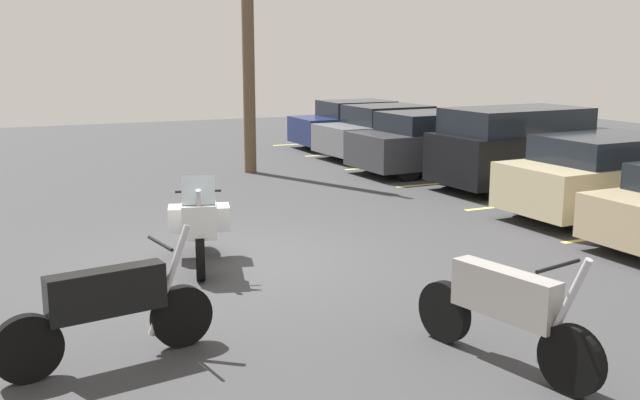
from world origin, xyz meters
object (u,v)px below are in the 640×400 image
at_px(car_black, 525,147).
at_px(motorcycle_second, 109,309).
at_px(car_charcoal, 440,142).
at_px(car_navy, 361,125).
at_px(car_grey, 394,132).
at_px(motorcycle_touring, 199,221).
at_px(motorcycle_third, 505,311).
at_px(utility_pole, 248,24).
at_px(car_champagne, 616,176).

bearing_deg(car_black, motorcycle_second, -59.20).
relative_size(motorcycle_second, car_charcoal, 0.45).
bearing_deg(car_navy, car_grey, -3.10).
relative_size(motorcycle_touring, car_charcoal, 0.43).
distance_m(motorcycle_third, utility_pole, 12.66).
bearing_deg(utility_pole, car_black, 47.42).
relative_size(motorcycle_touring, utility_pole, 0.29).
height_order(motorcycle_second, car_navy, car_navy).
bearing_deg(car_navy, motorcycle_second, -35.51).
bearing_deg(car_charcoal, car_black, 9.42).
bearing_deg(utility_pole, motorcycle_second, -25.52).
relative_size(motorcycle_touring, car_grey, 0.45).
bearing_deg(car_grey, motorcycle_third, -25.40).
bearing_deg(motorcycle_touring, car_grey, 136.52).
xyz_separation_m(motorcycle_third, car_grey, (-13.08, 6.21, 0.16)).
relative_size(motorcycle_touring, car_navy, 0.48).
distance_m(car_champagne, utility_pole, 9.35).
height_order(car_navy, car_grey, car_grey).
distance_m(motorcycle_third, car_champagne, 7.66).
bearing_deg(motorcycle_touring, car_navy, 143.11).
distance_m(car_black, car_champagne, 3.04).
relative_size(motorcycle_touring, car_champagne, 0.45).
distance_m(motorcycle_second, car_navy, 16.99).
height_order(car_navy, car_champagne, car_champagne).
xyz_separation_m(motorcycle_touring, motorcycle_second, (2.93, -1.69, -0.10)).
relative_size(motorcycle_second, car_navy, 0.50).
xyz_separation_m(motorcycle_touring, car_navy, (-10.90, 8.18, 0.05)).
height_order(motorcycle_touring, car_charcoal, car_charcoal).
bearing_deg(car_black, car_navy, -179.18).
bearing_deg(motorcycle_third, car_champagne, 126.88).
bearing_deg(car_navy, motorcycle_touring, -36.89).
relative_size(car_navy, car_black, 0.98).
relative_size(car_black, car_champagne, 0.96).
height_order(car_navy, utility_pole, utility_pole).
bearing_deg(motorcycle_third, utility_pole, 173.02).
xyz_separation_m(motorcycle_third, utility_pole, (-12.18, 1.49, 3.12)).
height_order(motorcycle_touring, car_grey, car_grey).
xyz_separation_m(motorcycle_touring, car_champagne, (-0.00, 7.96, 0.10)).
relative_size(motorcycle_touring, car_black, 0.47).
bearing_deg(car_champagne, car_black, 173.76).
height_order(motorcycle_second, utility_pole, utility_pole).
distance_m(car_grey, car_black, 5.48).
height_order(car_navy, car_black, car_black).
height_order(car_grey, car_charcoal, car_charcoal).
xyz_separation_m(car_navy, car_grey, (2.41, -0.13, 0.01)).
height_order(motorcycle_touring, motorcycle_third, motorcycle_touring).
bearing_deg(motorcycle_second, motorcycle_third, 64.76).
height_order(motorcycle_third, car_grey, car_grey).
bearing_deg(car_charcoal, motorcycle_third, -30.10).
xyz_separation_m(car_charcoal, car_champagne, (5.75, 0.12, 0.01)).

